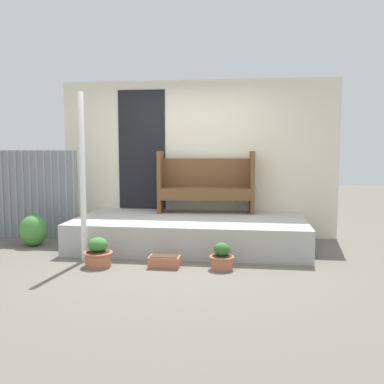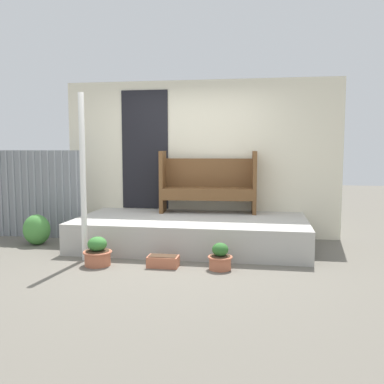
{
  "view_description": "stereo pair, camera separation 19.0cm",
  "coord_description": "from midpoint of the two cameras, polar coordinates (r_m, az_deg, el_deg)",
  "views": [
    {
      "loc": [
        1.0,
        -5.44,
        1.5
      ],
      "look_at": [
        0.24,
        0.29,
        0.89
      ],
      "focal_mm": 40.0,
      "sensor_mm": 36.0,
      "label": 1
    },
    {
      "loc": [
        1.19,
        -5.41,
        1.5
      ],
      "look_at": [
        0.24,
        0.29,
        0.89
      ],
      "focal_mm": 40.0,
      "sensor_mm": 36.0,
      "label": 2
    }
  ],
  "objects": [
    {
      "name": "house_wall",
      "position": [
        7.2,
        1.49,
        4.48
      ],
      "size": [
        4.61,
        0.08,
        2.6
      ],
      "color": "beige",
      "rests_on": "ground_plane"
    },
    {
      "name": "ground_plane",
      "position": [
        5.74,
        -1.97,
        -9.15
      ],
      "size": [
        24.0,
        24.0,
        0.0
      ],
      "primitive_type": "plane",
      "color": "#666056"
    },
    {
      "name": "shrub_by_fence",
      "position": [
        6.99,
        -19.27,
        -4.76
      ],
      "size": [
        0.42,
        0.37,
        0.47
      ],
      "color": "#478C3D",
      "rests_on": "ground_plane"
    },
    {
      "name": "bench",
      "position": [
        6.92,
        2.95,
        1.34
      ],
      "size": [
        1.56,
        0.5,
        1.0
      ],
      "rotation": [
        0.0,
        0.0,
        0.07
      ],
      "color": "brown",
      "rests_on": "porch_slab"
    },
    {
      "name": "support_post",
      "position": [
        5.76,
        -13.42,
        1.88
      ],
      "size": [
        0.07,
        0.07,
        2.2
      ],
      "color": "white",
      "rests_on": "ground_plane"
    },
    {
      "name": "porch_slab",
      "position": [
        6.46,
        0.75,
        -5.4
      ],
      "size": [
        3.41,
        1.67,
        0.44
      ],
      "color": "#B2AFA8",
      "rests_on": "ground_plane"
    },
    {
      "name": "fence_corrugated",
      "position": [
        7.66,
        -21.51,
        -0.22
      ],
      "size": [
        2.22,
        0.05,
        1.45
      ],
      "color": "gray",
      "rests_on": "ground_plane"
    },
    {
      "name": "flower_pot_middle",
      "position": [
        5.33,
        4.81,
        -8.75
      ],
      "size": [
        0.31,
        0.31,
        0.33
      ],
      "color": "#B76647",
      "rests_on": "ground_plane"
    },
    {
      "name": "planter_box_rect",
      "position": [
        5.44,
        -2.86,
        -9.21
      ],
      "size": [
        0.39,
        0.22,
        0.15
      ],
      "color": "#B76647",
      "rests_on": "ground_plane"
    },
    {
      "name": "flower_pot_left",
      "position": [
        5.59,
        -11.54,
        -7.97
      ],
      "size": [
        0.37,
        0.37,
        0.37
      ],
      "color": "#B76647",
      "rests_on": "ground_plane"
    }
  ]
}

